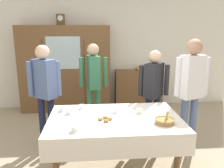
{
  "coord_description": "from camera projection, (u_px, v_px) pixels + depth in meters",
  "views": [
    {
      "loc": [
        -0.28,
        -3.0,
        1.92
      ],
      "look_at": [
        0.0,
        0.2,
        1.13
      ],
      "focal_mm": 37.08,
      "sensor_mm": 36.0,
      "label": 1
    }
  ],
  "objects": [
    {
      "name": "book_stack",
      "position": [
        139.0,
        69.0,
        5.56
      ],
      "size": [
        0.16,
        0.22,
        0.09
      ],
      "color": "#99332D",
      "rests_on": "bookshelf_low"
    },
    {
      "name": "tea_cup_near_left",
      "position": [
        62.0,
        109.0,
        3.23
      ],
      "size": [
        0.13,
        0.13,
        0.06
      ],
      "color": "white",
      "rests_on": "dining_table"
    },
    {
      "name": "mantel_clock",
      "position": [
        61.0,
        20.0,
        5.09
      ],
      "size": [
        0.18,
        0.11,
        0.24
      ],
      "color": "brown",
      "rests_on": "wall_cabinet"
    },
    {
      "name": "tea_cup_back_edge",
      "position": [
        82.0,
        107.0,
        3.31
      ],
      "size": [
        0.13,
        0.13,
        0.06
      ],
      "color": "white",
      "rests_on": "dining_table"
    },
    {
      "name": "pastry_plate",
      "position": [
        105.0,
        120.0,
        2.88
      ],
      "size": [
        0.28,
        0.28,
        0.05
      ],
      "color": "white",
      "rests_on": "dining_table"
    },
    {
      "name": "spoon_mid_right",
      "position": [
        130.0,
        130.0,
        2.63
      ],
      "size": [
        0.12,
        0.02,
        0.01
      ],
      "color": "silver",
      "rests_on": "dining_table"
    },
    {
      "name": "wall_cabinet",
      "position": [
        65.0,
        69.0,
        5.35
      ],
      "size": [
        2.05,
        0.46,
        1.97
      ],
      "color": "brown",
      "rests_on": "ground"
    },
    {
      "name": "tea_cup_mid_left",
      "position": [
        140.0,
        111.0,
        3.14
      ],
      "size": [
        0.13,
        0.13,
        0.06
      ],
      "color": "white",
      "rests_on": "dining_table"
    },
    {
      "name": "spoon_far_left",
      "position": [
        122.0,
        108.0,
        3.34
      ],
      "size": [
        0.12,
        0.02,
        0.01
      ],
      "color": "silver",
      "rests_on": "dining_table"
    },
    {
      "name": "ground_plane",
      "position": [
        113.0,
        162.0,
        3.38
      ],
      "size": [
        12.0,
        12.0,
        0.0
      ],
      "primitive_type": "plane",
      "color": "tan",
      "rests_on": "ground"
    },
    {
      "name": "back_wall",
      "position": [
        103.0,
        51.0,
        5.63
      ],
      "size": [
        6.4,
        0.1,
        2.7
      ],
      "primitive_type": "cube",
      "color": "silver",
      "rests_on": "ground"
    },
    {
      "name": "tea_cup_front_edge",
      "position": [
        75.0,
        129.0,
        2.59
      ],
      "size": [
        0.13,
        0.13,
        0.06
      ],
      "color": "silver",
      "rests_on": "dining_table"
    },
    {
      "name": "person_behind_table_right",
      "position": [
        45.0,
        86.0,
        3.68
      ],
      "size": [
        0.52,
        0.38,
        1.66
      ],
      "color": "#191E38",
      "rests_on": "ground"
    },
    {
      "name": "bookshelf_low",
      "position": [
        138.0,
        89.0,
        5.67
      ],
      "size": [
        1.14,
        0.35,
        0.91
      ],
      "color": "brown",
      "rests_on": "ground"
    },
    {
      "name": "dining_table",
      "position": [
        115.0,
        126.0,
        2.99
      ],
      "size": [
        1.71,
        1.11,
        0.78
      ],
      "color": "brown",
      "rests_on": "ground"
    },
    {
      "name": "tea_cup_near_right",
      "position": [
        69.0,
        112.0,
        3.12
      ],
      "size": [
        0.13,
        0.13,
        0.06
      ],
      "color": "white",
      "rests_on": "dining_table"
    },
    {
      "name": "spoon_front_edge",
      "position": [
        164.0,
        116.0,
        3.03
      ],
      "size": [
        0.12,
        0.02,
        0.01
      ],
      "color": "silver",
      "rests_on": "dining_table"
    },
    {
      "name": "bread_basket",
      "position": [
        164.0,
        121.0,
        2.81
      ],
      "size": [
        0.24,
        0.24,
        0.16
      ],
      "color": "#9E7542",
      "rests_on": "dining_table"
    },
    {
      "name": "tea_cup_far_right",
      "position": [
        116.0,
        111.0,
        3.16
      ],
      "size": [
        0.13,
        0.13,
        0.06
      ],
      "color": "white",
      "rests_on": "dining_table"
    },
    {
      "name": "person_beside_shelf",
      "position": [
        191.0,
        84.0,
        3.51
      ],
      "size": [
        0.52,
        0.32,
        1.76
      ],
      "color": "slate",
      "rests_on": "ground"
    },
    {
      "name": "person_by_cabinet",
      "position": [
        154.0,
        87.0,
        3.88
      ],
      "size": [
        0.52,
        0.4,
        1.56
      ],
      "color": "#191E38",
      "rests_on": "ground"
    },
    {
      "name": "person_behind_table_left",
      "position": [
        94.0,
        78.0,
        4.31
      ],
      "size": [
        0.52,
        0.39,
        1.64
      ],
      "color": "#33704C",
      "rests_on": "ground"
    }
  ]
}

